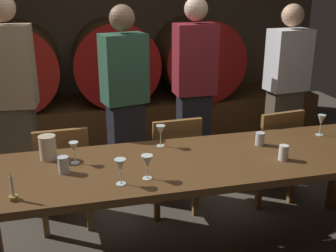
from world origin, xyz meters
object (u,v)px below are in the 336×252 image
at_px(guest_far_left, 14,104).
at_px(wine_glass_right, 161,131).
at_px(chair_left, 64,172).
at_px(cup_right, 284,153).
at_px(wine_glass_left, 120,166).
at_px(wine_glass_far_right, 321,121).
at_px(chair_center, 173,161).
at_px(candle_center, 13,193).
at_px(guest_center_left, 125,102).
at_px(cup_center, 260,139).
at_px(cup_left, 64,165).
at_px(wine_barrel_center, 114,61).
at_px(chair_right, 272,151).
at_px(wine_barrel_left, 16,65).
at_px(pitcher, 48,147).
at_px(wine_glass_far_left, 74,148).
at_px(guest_far_right, 285,93).
at_px(wine_glass_center, 147,162).
at_px(dining_table, 195,168).
at_px(guest_center_right, 194,91).
at_px(wine_barrel_right, 196,57).

xyz_separation_m(guest_far_left, wine_glass_right, (1.07, -0.78, -0.05)).
relative_size(chair_left, cup_right, 8.53).
distance_m(wine_glass_left, wine_glass_far_right, 1.67).
bearing_deg(chair_center, wine_glass_right, 58.87).
relative_size(candle_center, wine_glass_left, 1.06).
xyz_separation_m(chair_left, guest_center_left, (0.57, 0.49, 0.40)).
relative_size(candle_center, wine_glass_right, 1.07).
relative_size(cup_center, cup_right, 0.91).
bearing_deg(cup_left, wine_barrel_center, 76.65).
bearing_deg(guest_far_left, chair_right, 174.04).
distance_m(wine_barrel_left, pitcher, 2.48).
height_order(wine_glass_far_left, wine_glass_right, wine_glass_right).
height_order(chair_right, cup_center, chair_right).
xyz_separation_m(wine_barrel_left, wine_glass_far_left, (0.58, -2.56, -0.08)).
height_order(wine_barrel_left, wine_barrel_center, same).
relative_size(guest_far_left, guest_far_right, 1.07).
distance_m(wine_glass_far_left, wine_glass_center, 0.53).
height_order(guest_far_left, wine_glass_far_left, guest_far_left).
bearing_deg(cup_left, dining_table, -0.36).
xyz_separation_m(guest_far_left, guest_center_right, (1.61, 0.16, -0.03)).
bearing_deg(candle_center, chair_left, 74.51).
height_order(guest_center_left, wine_glass_left, guest_center_left).
relative_size(wine_barrel_center, chair_center, 1.15).
xyz_separation_m(dining_table, wine_glass_center, (-0.37, -0.20, 0.17)).
xyz_separation_m(wine_barrel_left, chair_right, (2.28, -2.08, -0.48)).
relative_size(wine_glass_left, wine_glass_far_right, 0.98).
relative_size(chair_right, wine_glass_center, 5.74).
bearing_deg(wine_barrel_right, chair_left, -129.95).
xyz_separation_m(chair_center, chair_right, (0.90, -0.02, 0.00)).
distance_m(guest_far_left, cup_right, 2.18).
bearing_deg(candle_center, guest_far_left, 94.71).
bearing_deg(wine_barrel_center, wine_glass_far_right, -62.47).
height_order(chair_right, wine_glass_center, wine_glass_center).
distance_m(wine_barrel_right, wine_glass_far_left, 3.05).
bearing_deg(wine_glass_right, chair_right, 16.73).
relative_size(wine_glass_far_right, cup_right, 1.59).
relative_size(wine_barrel_right, wine_glass_right, 6.38).
height_order(wine_barrel_right, guest_center_left, guest_center_left).
distance_m(chair_right, cup_left, 1.90).
distance_m(chair_left, guest_far_right, 2.22).
bearing_deg(dining_table, wine_glass_far_right, 10.95).
xyz_separation_m(guest_far_left, pitcher, (0.28, -0.81, -0.09)).
relative_size(pitcher, cup_left, 1.52).
bearing_deg(wine_barrel_center, chair_left, -107.68).
bearing_deg(cup_right, guest_center_left, 125.00).
height_order(candle_center, cup_center, candle_center).
distance_m(wine_glass_far_left, cup_left, 0.16).
distance_m(wine_glass_center, cup_right, 0.94).
distance_m(chair_left, chair_right, 1.79).
xyz_separation_m(chair_left, wine_glass_center, (0.51, -0.82, 0.40)).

